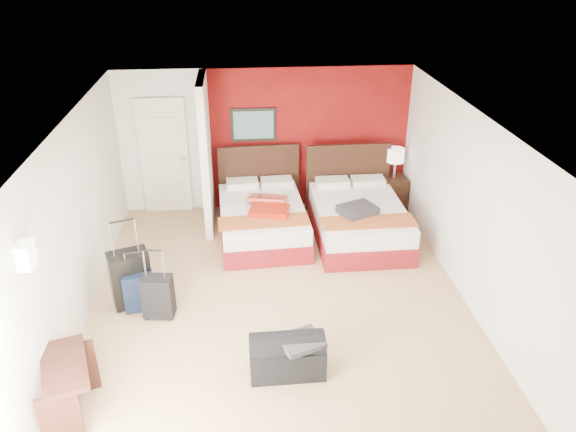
{
  "coord_description": "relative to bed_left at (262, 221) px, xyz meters",
  "views": [
    {
      "loc": [
        -0.46,
        -5.87,
        4.42
      ],
      "look_at": [
        0.17,
        0.8,
        1.0
      ],
      "focal_mm": 34.35,
      "sensor_mm": 36.0,
      "label": 1
    }
  ],
  "objects": [
    {
      "name": "ground",
      "position": [
        0.14,
        -2.03,
        -0.29
      ],
      "size": [
        6.5,
        6.5,
        0.0
      ],
      "primitive_type": "plane",
      "color": "#D8B685",
      "rests_on": "ground"
    },
    {
      "name": "room_walls",
      "position": [
        -1.27,
        -0.62,
        0.97
      ],
      "size": [
        5.02,
        6.52,
        2.5
      ],
      "color": "silver",
      "rests_on": "ground"
    },
    {
      "name": "red_accent_panel",
      "position": [
        0.89,
        1.2,
        0.96
      ],
      "size": [
        3.5,
        0.04,
        2.5
      ],
      "primitive_type": "cube",
      "color": "maroon",
      "rests_on": "ground"
    },
    {
      "name": "partition_wall",
      "position": [
        -0.86,
        0.58,
        0.96
      ],
      "size": [
        0.12,
        1.2,
        2.5
      ],
      "primitive_type": "cube",
      "color": "silver",
      "rests_on": "ground"
    },
    {
      "name": "entry_door",
      "position": [
        -1.61,
        1.17,
        0.74
      ],
      "size": [
        0.82,
        0.06,
        2.05
      ],
      "primitive_type": "cube",
      "color": "silver",
      "rests_on": "ground"
    },
    {
      "name": "bed_left",
      "position": [
        0.0,
        0.0,
        0.0
      ],
      "size": [
        1.43,
        1.98,
        0.58
      ],
      "primitive_type": "cube",
      "rotation": [
        0.0,
        0.0,
        0.05
      ],
      "color": "silver",
      "rests_on": "ground"
    },
    {
      "name": "bed_right",
      "position": [
        1.55,
        -0.18,
        0.01
      ],
      "size": [
        1.4,
        2.0,
        0.6
      ],
      "primitive_type": "cube",
      "rotation": [
        0.0,
        0.0,
        0.0
      ],
      "color": "white",
      "rests_on": "ground"
    },
    {
      "name": "red_suitcase_open",
      "position": [
        0.1,
        -0.1,
        0.34
      ],
      "size": [
        0.77,
        0.94,
        0.1
      ],
      "primitive_type": "cube",
      "rotation": [
        0.0,
        0.0,
        -0.23
      ],
      "color": "#A31D0E",
      "rests_on": "bed_left"
    },
    {
      "name": "jacket_bundle",
      "position": [
        1.45,
        -0.48,
        0.37
      ],
      "size": [
        0.66,
        0.6,
        0.13
      ],
      "primitive_type": "cube",
      "rotation": [
        0.0,
        0.0,
        0.4
      ],
      "color": "#323236",
      "rests_on": "bed_right"
    },
    {
      "name": "nightstand",
      "position": [
        2.37,
        0.84,
        0.02
      ],
      "size": [
        0.5,
        0.5,
        0.62
      ],
      "primitive_type": "cube",
      "rotation": [
        0.0,
        0.0,
        0.13
      ],
      "color": "black",
      "rests_on": "ground"
    },
    {
      "name": "table_lamp",
      "position": [
        2.37,
        0.84,
        0.6
      ],
      "size": [
        0.37,
        0.37,
        0.54
      ],
      "primitive_type": "cylinder",
      "rotation": [
        0.0,
        0.0,
        0.3
      ],
      "color": "white",
      "rests_on": "nightstand"
    },
    {
      "name": "suitcase_black",
      "position": [
        -1.82,
        -1.68,
        0.09
      ],
      "size": [
        0.58,
        0.47,
        0.76
      ],
      "primitive_type": "cube",
      "rotation": [
        0.0,
        0.0,
        0.34
      ],
      "color": "black",
      "rests_on": "ground"
    },
    {
      "name": "suitcase_charcoal",
      "position": [
        -1.44,
        -1.99,
        -0.0
      ],
      "size": [
        0.41,
        0.28,
        0.57
      ],
      "primitive_type": "cube",
      "rotation": [
        0.0,
        0.0,
        -0.13
      ],
      "color": "black",
      "rests_on": "ground"
    },
    {
      "name": "suitcase_navy",
      "position": [
        -1.7,
        -1.81,
        -0.03
      ],
      "size": [
        0.4,
        0.27,
        0.52
      ],
      "primitive_type": "cube",
      "rotation": [
        0.0,
        0.0,
        0.11
      ],
      "color": "#101B31",
      "rests_on": "ground"
    },
    {
      "name": "duffel_bag",
      "position": [
        0.11,
        -3.15,
        -0.08
      ],
      "size": [
        0.84,
        0.45,
        0.42
      ],
      "primitive_type": "cube",
      "rotation": [
        0.0,
        0.0,
        0.01
      ],
      "color": "black",
      "rests_on": "ground"
    },
    {
      "name": "jacket_draped",
      "position": [
        0.26,
        -3.2,
        0.17
      ],
      "size": [
        0.56,
        0.52,
        0.06
      ],
      "primitive_type": "cube",
      "rotation": [
        0.0,
        0.0,
        0.38
      ],
      "color": "#333338",
      "rests_on": "duffel_bag"
    },
    {
      "name": "desk",
      "position": [
        -2.12,
        -3.6,
        0.06
      ],
      "size": [
        0.65,
        0.92,
        0.7
      ],
      "primitive_type": "cube",
      "rotation": [
        0.0,
        0.0,
        0.31
      ],
      "color": "black",
      "rests_on": "ground"
    }
  ]
}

